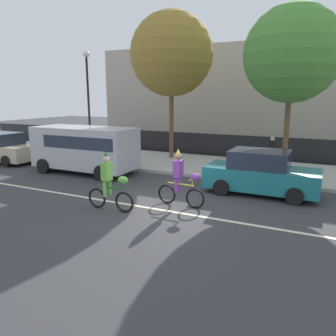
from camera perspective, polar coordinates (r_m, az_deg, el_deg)
The scene contains 14 objects.
ground_plane at distance 11.21m, azimuth -1.55°, elevation -6.30°, with size 80.00×80.00×0.00m, color #38383A.
road_centre_line at distance 10.79m, azimuth -2.78°, elevation -7.03°, with size 36.00×0.14×0.01m, color beige.
sidewalk_curb at distance 17.02m, azimuth 8.58°, elevation 0.29°, with size 60.00×5.00×0.15m, color #ADAAA3.
fence_line at distance 19.66m, azimuth 11.18°, elevation 3.64°, with size 40.00×0.08×1.40m, color black.
building_backdrop at distance 27.61m, azimuth 19.65°, elevation 11.76°, with size 28.00×8.00×7.32m, color #B2A899.
parade_cyclist_lime at distance 10.55m, azimuth -10.04°, elevation -2.90°, with size 1.72×0.50×1.92m.
parade_cyclist_purple at distance 10.80m, azimuth 2.30°, elevation -2.36°, with size 1.72×0.50×1.92m.
parked_van_silver at distance 16.02m, azimuth -14.13°, elevation 3.68°, with size 5.00×2.22×2.18m.
parked_car_beige at distance 20.42m, azimuth -26.85°, elevation 3.09°, with size 4.10×1.92×1.64m.
parked_car_teal at distance 12.68m, azimuth 15.87°, elevation -0.91°, with size 4.10×1.92×1.64m.
street_lamp_post at distance 18.98m, azimuth -13.78°, elevation 13.19°, with size 0.36×0.36×5.86m.
street_tree_near_lamp at distance 15.66m, azimuth 20.82°, elevation 18.04°, with size 4.14×4.14×7.28m.
street_tree_far_corner at distance 18.77m, azimuth 0.62°, elevation 19.18°, with size 4.52×4.52×7.95m.
pedestrian_onlooker at distance 16.09m, azimuth 17.60°, elevation 2.55°, with size 0.32×0.20×1.62m.
Camera 1 is at (4.91, -9.42, 3.57)m, focal length 35.00 mm.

